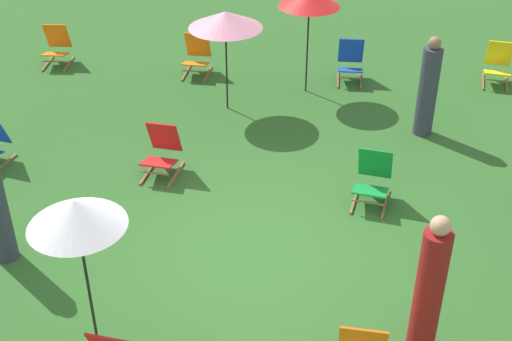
{
  "coord_description": "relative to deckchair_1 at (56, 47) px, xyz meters",
  "views": [
    {
      "loc": [
        0.71,
        -7.01,
        5.68
      ],
      "look_at": [
        0.0,
        1.2,
        0.5
      ],
      "focal_mm": 48.23,
      "sensor_mm": 36.0,
      "label": 1
    }
  ],
  "objects": [
    {
      "name": "ground_plane",
      "position": [
        4.48,
        -5.79,
        -0.37
      ],
      "size": [
        40.0,
        40.0,
        0.0
      ],
      "primitive_type": "plane",
      "color": "#2D6026"
    },
    {
      "name": "deckchair_1",
      "position": [
        0.0,
        0.0,
        0.0
      ],
      "size": [
        0.51,
        0.78,
        0.83
      ],
      "rotation": [
        0.0,
        0.0,
        0.04
      ],
      "color": "olive",
      "rests_on": "ground"
    },
    {
      "name": "deckchair_4",
      "position": [
        8.78,
        -0.17,
        0.0
      ],
      "size": [
        0.6,
        0.83,
        0.83
      ],
      "rotation": [
        0.0,
        0.0,
        -0.18
      ],
      "color": "olive",
      "rests_on": "ground"
    },
    {
      "name": "deckchair_8",
      "position": [
        2.93,
        -0.23,
        0.0
      ],
      "size": [
        0.52,
        0.79,
        0.83
      ],
      "rotation": [
        0.0,
        0.0,
        -0.06
      ],
      "color": "olive",
      "rests_on": "ground"
    },
    {
      "name": "deckchair_9",
      "position": [
        5.95,
        -0.28,
        0.0
      ],
      "size": [
        0.49,
        0.77,
        0.83
      ],
      "rotation": [
        0.0,
        0.0,
        -0.02
      ],
      "color": "olive",
      "rests_on": "ground"
    },
    {
      "name": "deckchair_10",
      "position": [
        2.99,
        -3.97,
        0.0
      ],
      "size": [
        0.58,
        0.82,
        0.83
      ],
      "rotation": [
        0.0,
        0.0,
        -0.14
      ],
      "color": "olive",
      "rests_on": "ground"
    },
    {
      "name": "deckchair_11",
      "position": [
        6.14,
        -4.47,
        0.0
      ],
      "size": [
        0.62,
        0.84,
        0.83
      ],
      "rotation": [
        0.0,
        0.0,
        -0.2
      ],
      "color": "olive",
      "rests_on": "ground"
    },
    {
      "name": "umbrella_0",
      "position": [
        2.96,
        -7.5,
        1.38
      ],
      "size": [
        1.0,
        1.0,
        1.9
      ],
      "color": "black",
      "rests_on": "ground"
    },
    {
      "name": "umbrella_2",
      "position": [
        3.71,
        -1.7,
        1.3
      ],
      "size": [
        1.28,
        1.28,
        1.81
      ],
      "color": "black",
      "rests_on": "ground"
    },
    {
      "name": "person_0",
      "position": [
        6.53,
        -7.25,
        0.46
      ],
      "size": [
        0.37,
        0.37,
        1.74
      ],
      "rotation": [
        0.0,
        0.0,
        1.8
      ],
      "color": "maroon",
      "rests_on": "ground"
    },
    {
      "name": "person_2",
      "position": [
        7.13,
        -2.34,
        0.44
      ],
      "size": [
        0.44,
        0.44,
        1.72
      ],
      "rotation": [
        0.0,
        0.0,
        2.57
      ],
      "color": "#333847",
      "rests_on": "ground"
    }
  ]
}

